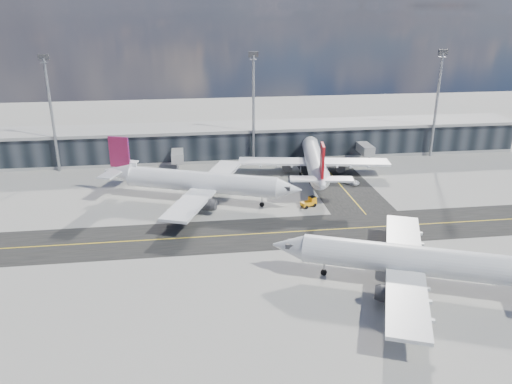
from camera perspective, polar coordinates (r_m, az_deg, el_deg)
The scene contains 9 objects.
ground at distance 89.77m, azimuth 3.71°, elevation -5.68°, with size 300.00×300.00×0.00m, color gray.
taxiway_lanes at distance 100.06m, azimuth 4.72°, elevation -2.84°, with size 180.00×63.00×0.03m.
terminal_concourse at distance 139.42m, azimuth -0.63°, elevation 5.77°, with size 152.00×19.80×8.80m.
floodlight_masts at distance 130.17m, azimuth -0.29°, elevation 9.91°, with size 102.50×0.70×28.90m.
airliner_af at distance 107.04m, azimuth -6.57°, elevation 1.16°, with size 42.66×36.91×13.13m.
airliner_redtail at distance 122.74m, azimuth 6.68°, elevation 3.67°, with size 37.55×43.84×13.00m.
airliner_near at distance 77.90m, azimuth 18.03°, elevation -7.52°, with size 42.02×36.36×12.95m.
baggage_tug at distance 105.03m, azimuth 6.16°, elevation -1.13°, with size 3.64×2.80×2.06m.
service_van at distance 120.17m, azimuth 10.71°, elevation 1.25°, with size 2.16×4.69×1.30m, color white.
Camera 1 is at (-16.50, -78.87, 39.58)m, focal length 35.00 mm.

